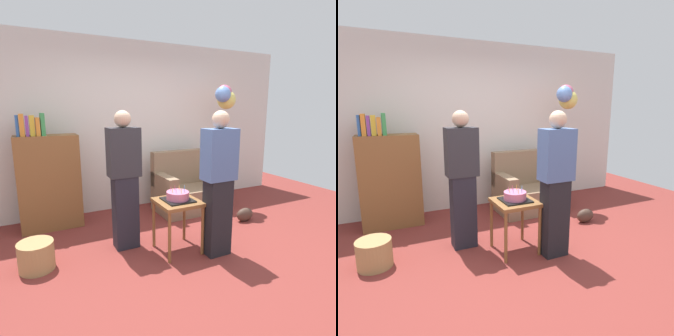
{
  "view_description": "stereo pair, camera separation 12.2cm",
  "coord_description": "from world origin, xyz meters",
  "views": [
    {
      "loc": [
        -1.51,
        -2.46,
        1.65
      ],
      "look_at": [
        -0.03,
        0.51,
        0.95
      ],
      "focal_mm": 30.36,
      "sensor_mm": 36.0,
      "label": 1
    },
    {
      "loc": [
        -1.4,
        -2.51,
        1.65
      ],
      "look_at": [
        -0.03,
        0.51,
        0.95
      ],
      "focal_mm": 30.36,
      "sensor_mm": 36.0,
      "label": 2
    }
  ],
  "objects": [
    {
      "name": "ground_plane",
      "position": [
        0.0,
        0.0,
        0.0
      ],
      "size": [
        8.0,
        8.0,
        0.0
      ],
      "primitive_type": "plane",
      "color": "maroon"
    },
    {
      "name": "wall_back",
      "position": [
        0.0,
        2.05,
        1.35
      ],
      "size": [
        6.0,
        0.1,
        2.7
      ],
      "primitive_type": "cube",
      "color": "silver",
      "rests_on": "ground_plane"
    },
    {
      "name": "couch",
      "position": [
        0.8,
        1.44,
        0.34
      ],
      "size": [
        1.1,
        0.7,
        0.96
      ],
      "color": "#8C7054",
      "rests_on": "ground_plane"
    },
    {
      "name": "bookshelf",
      "position": [
        -1.3,
        1.64,
        0.68
      ],
      "size": [
        0.8,
        0.36,
        1.59
      ],
      "color": "brown",
      "rests_on": "ground_plane"
    },
    {
      "name": "side_table",
      "position": [
        -0.03,
        0.26,
        0.52
      ],
      "size": [
        0.48,
        0.48,
        0.62
      ],
      "color": "brown",
      "rests_on": "ground_plane"
    },
    {
      "name": "birthday_cake",
      "position": [
        -0.03,
        0.26,
        0.67
      ],
      "size": [
        0.32,
        0.32,
        0.17
      ],
      "color": "black",
      "rests_on": "side_table"
    },
    {
      "name": "person_blowing_candles",
      "position": [
        -0.54,
        0.63,
        0.83
      ],
      "size": [
        0.36,
        0.22,
        1.63
      ],
      "rotation": [
        0.0,
        0.0,
        0.15
      ],
      "color": "#23232D",
      "rests_on": "ground_plane"
    },
    {
      "name": "person_holding_cake",
      "position": [
        0.34,
        0.01,
        0.83
      ],
      "size": [
        0.36,
        0.22,
        1.63
      ],
      "rotation": [
        0.0,
        0.0,
        3.06
      ],
      "color": "black",
      "rests_on": "ground_plane"
    },
    {
      "name": "wicker_basket",
      "position": [
        -1.54,
        0.56,
        0.15
      ],
      "size": [
        0.36,
        0.36,
        0.3
      ],
      "primitive_type": "cylinder",
      "color": "#A88451",
      "rests_on": "ground_plane"
    },
    {
      "name": "handbag",
      "position": [
        1.29,
        0.6,
        0.1
      ],
      "size": [
        0.28,
        0.14,
        0.2
      ],
      "primitive_type": "ellipsoid",
      "color": "#473328",
      "rests_on": "ground_plane"
    },
    {
      "name": "balloon_bunch",
      "position": [
        1.43,
        1.37,
        1.84
      ],
      "size": [
        0.42,
        0.36,
        2.02
      ],
      "color": "silver",
      "rests_on": "ground_plane"
    }
  ]
}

